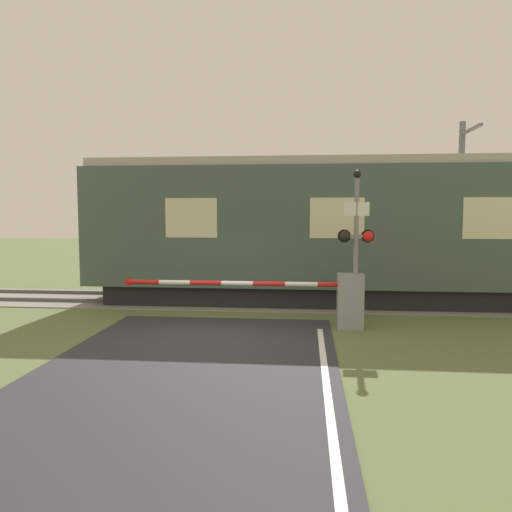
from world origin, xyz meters
The scene contains 6 objects.
ground_plane centered at (0.00, 0.00, 0.00)m, with size 80.00×80.00×0.00m, color #5B6B3D.
track_bed centered at (0.00, 4.47, 0.02)m, with size 36.00×3.20×0.13m.
train centered at (2.81, 4.47, 2.15)m, with size 14.34×2.74×4.21m.
crossing_barrier centered at (2.60, 1.28, 0.70)m, with size 5.69×0.44×1.27m.
signal_post centered at (3.14, 1.27, 2.07)m, with size 0.83×0.26×3.64m.
catenary_pole centered at (7.09, 6.89, 2.98)m, with size 0.20×1.90×5.66m.
Camera 1 is at (1.99, -10.31, 2.67)m, focal length 35.00 mm.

